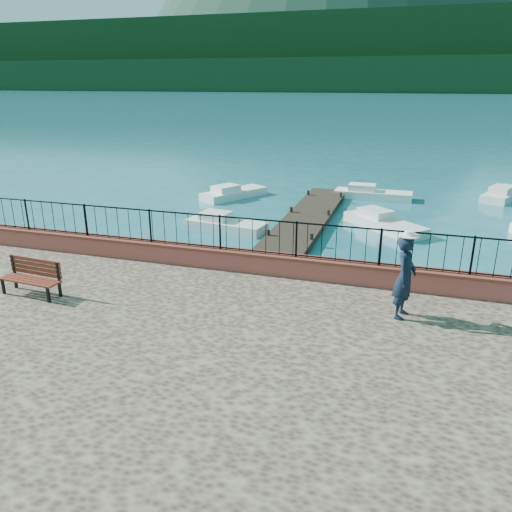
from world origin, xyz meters
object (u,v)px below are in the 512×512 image
Objects in this scene: boat_3 at (234,190)px; boat_5 at (505,191)px; park_bench at (32,284)px; boat_1 at (385,220)px; person at (405,277)px; boat_4 at (373,191)px; boat_0 at (226,222)px.

boat_3 and boat_5 have the same top height.
park_bench is 15.17m from boat_1.
boat_1 is at bearing 17.71° from person.
boat_4 is at bearing 142.56° from boat_1.
boat_5 is at bearing 61.04° from park_bench.
boat_4 is 7.45m from boat_5.
boat_1 is (6.69, 2.32, 0.00)m from boat_0.
park_bench is at bearing -78.34° from boat_1.
boat_3 and boat_4 have the same top height.
park_bench is at bearing 171.00° from boat_5.
person reaches higher than boat_5.
boat_3 is at bearing 130.92° from boat_5.
boat_3 is (-0.73, 16.91, -1.08)m from park_bench.
boat_3 is (-1.91, 6.31, 0.00)m from boat_0.
boat_4 is at bearing 19.26° from person.
person is 0.45× the size of boat_4.
boat_3 is at bearing -163.94° from boat_4.
person is 0.44× the size of boat_5.
boat_0 is (1.18, 10.61, -1.08)m from park_bench.
person is 18.25m from boat_3.
boat_3 is at bearing 96.65° from park_bench.
boat_4 is at bearing 64.42° from boat_0.
park_bench reaches higher than boat_0.
person reaches higher than boat_1.
boat_4 is (-2.06, 17.51, -1.76)m from person.
boat_5 is (14.65, 4.42, 0.00)m from boat_3.
park_bench is at bearing -88.00° from boat_0.
park_bench reaches higher than boat_1.
boat_5 is at bearing 18.62° from boat_4.
boat_5 is (6.05, 8.41, 0.00)m from boat_1.
boat_5 is (12.74, 10.73, 0.00)m from boat_0.
boat_1 is 1.03× the size of boat_3.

